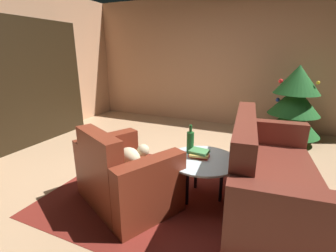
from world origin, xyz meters
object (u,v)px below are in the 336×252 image
coffee_table (202,163)px  armchair_red (125,177)px  decorated_tree (294,104)px  book_stack_on_table (199,154)px  bookshelf_unit (37,83)px  bottle_on_table (190,142)px  couch_red (268,180)px

coffee_table → armchair_red: bearing=-150.8°
decorated_tree → book_stack_on_table: bearing=-113.7°
bookshelf_unit → coffee_table: 3.35m
armchair_red → bottle_on_table: 0.79m
book_stack_on_table → coffee_table: bearing=-34.4°
decorated_tree → bottle_on_table: bearing=-117.1°
armchair_red → book_stack_on_table: 0.81m
book_stack_on_table → decorated_tree: (0.99, 2.24, 0.19)m
coffee_table → book_stack_on_table: 0.10m
armchair_red → book_stack_on_table: bearing=33.1°
decorated_tree → coffee_table: bearing=-112.4°
couch_red → bookshelf_unit: bearing=170.9°
book_stack_on_table → bottle_on_table: (-0.13, 0.07, 0.09)m
couch_red → armchair_red: bearing=-160.5°
couch_red → decorated_tree: size_ratio=1.41×
armchair_red → coffee_table: size_ratio=1.63×
bookshelf_unit → couch_red: size_ratio=1.09×
coffee_table → bottle_on_table: bottle_on_table is taller
coffee_table → decorated_tree: decorated_tree is taller
couch_red → decorated_tree: 2.24m
bottle_on_table → decorated_tree: 2.44m
bookshelf_unit → decorated_tree: bookshelf_unit is taller
armchair_red → bottle_on_table: size_ratio=3.78×
couch_red → bottle_on_table: (-0.82, 0.02, 0.27)m
book_stack_on_table → decorated_tree: 2.46m
armchair_red → couch_red: 1.44m
decorated_tree → bookshelf_unit: bearing=-159.3°
couch_red → bottle_on_table: bearing=178.6°
armchair_red → couch_red: bearing=19.5°
bookshelf_unit → coffee_table: bookshelf_unit is taller
coffee_table → bottle_on_table: bearing=149.0°
armchair_red → coffee_table: 0.82m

